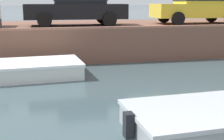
% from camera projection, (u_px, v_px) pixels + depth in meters
% --- Properties ---
extents(ground_plane, '(400.00, 400.00, 0.00)m').
position_uv_depth(ground_plane, '(115.00, 107.00, 7.25)').
color(ground_plane, '#3D5156').
extents(far_quay_wall, '(60.00, 6.00, 1.36)m').
position_uv_depth(far_quay_wall, '(77.00, 38.00, 14.91)').
color(far_quay_wall, brown).
rests_on(far_quay_wall, ground).
extents(far_wall_coping, '(60.00, 0.24, 0.08)m').
position_uv_depth(far_wall_coping, '(84.00, 28.00, 12.01)').
color(far_wall_coping, '#925F4C').
rests_on(far_wall_coping, far_quay_wall).
extents(car_left_inner_black, '(4.39, 2.05, 1.54)m').
position_uv_depth(car_left_inner_black, '(77.00, 6.00, 13.71)').
color(car_left_inner_black, black).
rests_on(car_left_inner_black, far_quay_wall).
extents(car_centre_yellow, '(4.23, 1.99, 1.54)m').
position_uv_depth(car_centre_yellow, '(198.00, 6.00, 14.93)').
color(car_centre_yellow, yellow).
rests_on(car_centre_yellow, far_quay_wall).
extents(mooring_bollard_mid, '(0.15, 0.15, 0.45)m').
position_uv_depth(mooring_bollard_mid, '(0.00, 24.00, 11.44)').
color(mooring_bollard_mid, '#2D2B28').
rests_on(mooring_bollard_mid, far_quay_wall).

